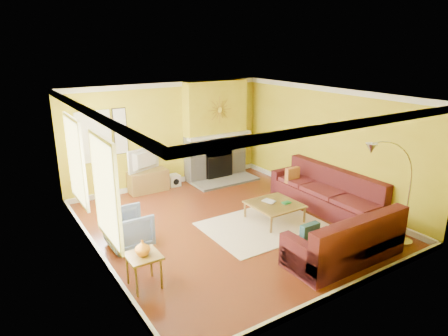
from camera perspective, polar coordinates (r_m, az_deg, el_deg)
floor at (r=8.52m, az=0.93°, el=-8.05°), size 5.50×6.00×0.02m
ceiling at (r=7.74m, az=1.03°, el=10.42°), size 5.50×6.00×0.02m
wall_back at (r=10.58m, az=-8.11°, el=4.71°), size 5.50×0.02×2.70m
wall_front at (r=5.91m, az=17.42°, el=-6.41°), size 5.50×0.02×2.70m
wall_left at (r=6.97m, az=-18.33°, el=-2.84°), size 0.02×6.00×2.70m
wall_right at (r=9.77m, az=14.60°, el=3.24°), size 0.02×6.00×2.70m
baseboard at (r=8.49m, az=0.93°, el=-7.62°), size 5.50×6.00×0.12m
crown_molding at (r=7.75m, az=1.02°, el=9.91°), size 5.50×6.00×0.12m
window_left_near at (r=8.14m, az=-20.53°, el=0.95°), size 0.06×1.22×1.72m
window_left_far at (r=6.38m, az=-16.71°, el=-3.13°), size 0.06×1.22×1.72m
window_back at (r=9.88m, az=-18.10°, el=4.28°), size 0.82×0.06×1.22m
wall_art at (r=10.05m, az=-14.57°, el=5.10°), size 0.34×0.04×1.14m
fireplace at (r=11.02m, az=-1.24°, el=5.39°), size 1.80×0.40×2.70m
mantel at (r=10.84m, az=-0.57°, el=4.65°), size 1.92×0.22×0.08m
hearth at (r=10.93m, az=0.31°, el=-1.90°), size 1.80×0.70×0.06m
sunburst at (r=10.71m, az=-0.61°, el=8.31°), size 0.70×0.04×0.70m
rug at (r=8.46m, az=5.63°, el=-8.20°), size 2.40×1.80×0.02m
sectional_sofa at (r=8.45m, az=11.51°, el=-5.22°), size 2.96×3.65×0.90m
coffee_table at (r=8.67m, az=7.19°, el=-6.21°), size 1.00×1.00×0.40m
media_console at (r=10.40m, az=-10.78°, el=-1.83°), size 1.00×0.45×0.55m
tv at (r=10.23m, az=-10.96°, el=1.18°), size 1.01×0.48×0.59m
subwoofer at (r=10.73m, az=-7.20°, el=-1.75°), size 0.30×0.30×0.30m
armchair at (r=7.73m, az=-13.44°, el=-8.39°), size 0.78×0.76×0.71m
side_table at (r=6.53m, az=-11.34°, el=-14.17°), size 0.50×0.50×0.55m
vase at (r=6.33m, az=-11.56°, el=-11.09°), size 0.24×0.24×0.25m
book at (r=8.57m, az=6.04°, el=-4.93°), size 0.26×0.31×0.03m
arc_lamp at (r=7.63m, az=22.64°, el=-3.88°), size 1.35×0.36×2.12m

